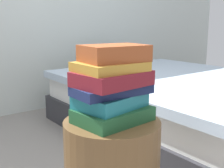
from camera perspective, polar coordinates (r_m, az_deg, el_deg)
The scene contains 7 objects.
bed at distance 2.52m, azimuth 12.90°, elevation -3.72°, with size 1.58×2.04×0.62m.
book_forest at distance 1.16m, azimuth 0.16°, elevation -5.94°, with size 0.28×0.20×0.05m, color #1E512D.
book_teal at distance 1.16m, azimuth -0.22°, elevation -3.17°, with size 0.25×0.19×0.05m, color #1E727F.
book_navy at distance 1.13m, azimuth -0.11°, elevation -1.16°, with size 0.30×0.16×0.04m, color #19234C.
book_maroon at distance 1.12m, azimuth -0.01°, elevation 1.06°, with size 0.27×0.20×0.05m, color maroon.
book_ochre at distance 1.11m, azimuth -0.32°, elevation 3.36°, with size 0.25×0.19×0.04m, color #B7842D.
book_rust at distance 1.12m, azimuth 0.38°, elevation 5.93°, with size 0.24×0.17×0.06m, color #994723.
Camera 1 is at (-0.69, -0.87, 0.89)m, focal length 47.63 mm.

